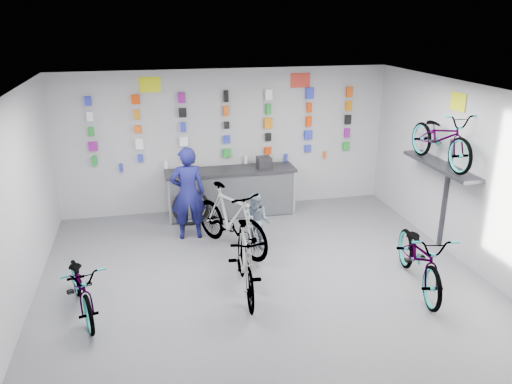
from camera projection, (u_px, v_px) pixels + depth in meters
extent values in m
plane|color=#56565B|center=(273.00, 302.00, 7.40)|extent=(8.00, 8.00, 0.00)
plane|color=white|center=(276.00, 99.00, 6.39)|extent=(8.00, 8.00, 0.00)
plane|color=#BABABC|center=(226.00, 141.00, 10.57)|extent=(7.00, 0.00, 7.00)
plane|color=#BABABC|center=(1.00, 231.00, 6.16)|extent=(0.00, 8.00, 8.00)
plane|color=#BABABC|center=(496.00, 190.00, 7.62)|extent=(0.00, 8.00, 8.00)
cube|color=black|center=(231.00, 194.00, 10.51)|extent=(2.60, 0.60, 0.90)
cube|color=silver|center=(233.00, 198.00, 10.22)|extent=(2.60, 0.02, 0.90)
cube|color=silver|center=(169.00, 203.00, 9.95)|extent=(0.04, 0.04, 0.96)
cube|color=silver|center=(294.00, 193.00, 10.49)|extent=(0.04, 0.04, 0.96)
cube|color=black|center=(231.00, 171.00, 10.33)|extent=(2.70, 0.66, 0.06)
cube|color=green|center=(95.00, 161.00, 10.02)|extent=(0.10, 0.06, 0.20)
cube|color=#2A35C6|center=(141.00, 158.00, 10.21)|extent=(0.10, 0.06, 0.15)
cube|color=black|center=(185.00, 156.00, 10.40)|extent=(0.10, 0.06, 0.21)
cube|color=green|center=(227.00, 153.00, 10.59)|extent=(0.17, 0.06, 0.18)
cube|color=#EB3904|center=(268.00, 151.00, 10.77)|extent=(0.13, 0.06, 0.15)
cube|color=#2A35C6|center=(308.00, 148.00, 10.96)|extent=(0.14, 0.06, 0.14)
cube|color=green|center=(346.00, 146.00, 11.15)|extent=(0.15, 0.06, 0.17)
cube|color=#901389|center=(93.00, 146.00, 9.92)|extent=(0.17, 0.06, 0.18)
cube|color=white|center=(139.00, 144.00, 10.11)|extent=(0.15, 0.06, 0.22)
cube|color=white|center=(184.00, 141.00, 10.30)|extent=(0.17, 0.06, 0.19)
cube|color=#2A35C6|center=(227.00, 139.00, 10.48)|extent=(0.12, 0.06, 0.16)
cube|color=black|center=(268.00, 137.00, 10.67)|extent=(0.12, 0.06, 0.17)
cube|color=#2A35C6|center=(308.00, 135.00, 10.86)|extent=(0.17, 0.06, 0.19)
cube|color=#901389|center=(347.00, 133.00, 11.05)|extent=(0.12, 0.06, 0.20)
cube|color=green|center=(92.00, 132.00, 9.82)|extent=(0.10, 0.06, 0.18)
cube|color=#EE5811|center=(138.00, 129.00, 10.01)|extent=(0.15, 0.06, 0.14)
cube|color=#2A35C6|center=(183.00, 127.00, 10.20)|extent=(0.10, 0.06, 0.20)
cube|color=black|center=(227.00, 125.00, 10.38)|extent=(0.11, 0.06, 0.14)
cube|color=orange|center=(268.00, 123.00, 10.57)|extent=(0.18, 0.06, 0.22)
cube|color=#EB3904|center=(309.00, 121.00, 10.76)|extent=(0.12, 0.06, 0.22)
cube|color=black|center=(348.00, 119.00, 10.94)|extent=(0.14, 0.06, 0.20)
cube|color=white|center=(90.00, 116.00, 9.72)|extent=(0.12, 0.06, 0.18)
cube|color=orange|center=(137.00, 114.00, 9.91)|extent=(0.11, 0.06, 0.19)
cube|color=black|center=(183.00, 113.00, 10.10)|extent=(0.15, 0.06, 0.18)
cube|color=#EE5811|center=(226.00, 111.00, 10.28)|extent=(0.10, 0.06, 0.21)
cube|color=green|center=(269.00, 109.00, 10.47)|extent=(0.10, 0.06, 0.23)
cube|color=#EB3904|center=(309.00, 107.00, 10.66)|extent=(0.10, 0.06, 0.21)
cube|color=orange|center=(349.00, 106.00, 10.84)|extent=(0.13, 0.06, 0.21)
cube|color=#2A35C6|center=(88.00, 101.00, 9.62)|extent=(0.12, 0.06, 0.18)
cube|color=#EB3904|center=(136.00, 99.00, 9.81)|extent=(0.16, 0.06, 0.18)
cube|color=#901389|center=(182.00, 98.00, 9.99)|extent=(0.14, 0.06, 0.21)
cube|color=black|center=(226.00, 96.00, 10.18)|extent=(0.09, 0.06, 0.24)
cube|color=white|center=(269.00, 95.00, 10.37)|extent=(0.15, 0.06, 0.22)
cube|color=#2A35C6|center=(310.00, 93.00, 10.56)|extent=(0.17, 0.06, 0.24)
cube|color=#EE5811|center=(350.00, 92.00, 10.74)|extent=(0.14, 0.06, 0.22)
cylinder|color=#2A35C6|center=(121.00, 168.00, 10.17)|extent=(0.07, 0.07, 0.16)
cylinder|color=white|center=(166.00, 165.00, 10.35)|extent=(0.07, 0.07, 0.16)
cylinder|color=white|center=(246.00, 160.00, 10.71)|extent=(0.07, 0.07, 0.16)
cylinder|color=#2A35C6|center=(286.00, 157.00, 10.89)|extent=(0.07, 0.07, 0.16)
cylinder|color=#EE5811|center=(325.00, 155.00, 11.08)|extent=(0.07, 0.07, 0.16)
cube|color=#333338|center=(440.00, 166.00, 8.66)|extent=(0.38, 1.90, 0.06)
cube|color=#333338|center=(446.00, 194.00, 8.88)|extent=(0.04, 0.10, 2.00)
cube|color=yellow|center=(150.00, 85.00, 9.82)|extent=(0.42, 0.02, 0.30)
cube|color=red|center=(301.00, 80.00, 10.47)|extent=(0.42, 0.02, 0.30)
cube|color=yellow|center=(458.00, 102.00, 8.33)|extent=(0.02, 0.40, 0.30)
imported|color=gray|center=(81.00, 286.00, 7.00)|extent=(0.99, 1.75, 0.87)
imported|color=gray|center=(245.00, 261.00, 7.48)|extent=(0.64, 1.81, 1.07)
imported|color=gray|center=(420.00, 256.00, 7.67)|extent=(1.08, 2.06, 1.03)
imported|color=gray|center=(231.00, 219.00, 8.87)|extent=(1.43, 2.02, 1.20)
imported|color=gray|center=(441.00, 137.00, 8.48)|extent=(0.63, 1.80, 0.95)
imported|color=#131350|center=(188.00, 193.00, 9.26)|extent=(0.66, 0.44, 1.78)
imported|color=slate|center=(257.00, 222.00, 8.88)|extent=(0.64, 0.58, 1.06)
torus|color=black|center=(191.00, 207.00, 10.00)|extent=(0.76, 0.17, 0.76)
torus|color=silver|center=(191.00, 207.00, 10.00)|extent=(0.62, 0.11, 0.61)
cube|color=black|center=(264.00, 162.00, 10.43)|extent=(0.29, 0.31, 0.22)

